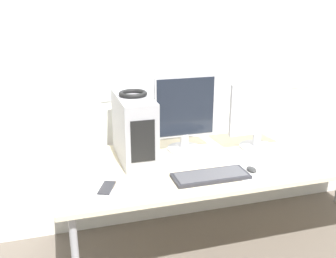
# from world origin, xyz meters

# --- Properties ---
(wall_back) EXTENTS (8.00, 0.07, 2.70)m
(wall_back) POSITION_xyz_m (0.00, 1.00, 1.35)
(wall_back) COLOR silver
(wall_back) RESTS_ON ground_plane
(desk) EXTENTS (2.40, 0.87, 0.71)m
(desk) POSITION_xyz_m (0.00, 0.43, 0.67)
(desk) COLOR beige
(desk) RESTS_ON ground_plane
(pc_tower) EXTENTS (0.20, 0.50, 0.42)m
(pc_tower) POSITION_xyz_m (-0.69, 0.59, 0.91)
(pc_tower) COLOR #9E9EA3
(pc_tower) RESTS_ON desk
(headphones) EXTENTS (0.17, 0.17, 0.03)m
(headphones) POSITION_xyz_m (-0.69, 0.59, 1.14)
(headphones) COLOR black
(headphones) RESTS_ON pc_tower
(monitor_main) EXTENTS (0.41, 0.23, 0.51)m
(monitor_main) POSITION_xyz_m (-0.34, 0.64, 0.96)
(monitor_main) COLOR #B7B7BC
(monitor_main) RESTS_ON desk
(monitor_right_near) EXTENTS (0.42, 0.23, 0.45)m
(monitor_right_near) POSITION_xyz_m (0.15, 0.54, 0.93)
(monitor_right_near) COLOR #B7B7BC
(monitor_right_near) RESTS_ON desk
(keyboard) EXTENTS (0.44, 0.17, 0.02)m
(keyboard) POSITION_xyz_m (-0.33, 0.19, 0.72)
(keyboard) COLOR #28282D
(keyboard) RESTS_ON desk
(mouse) EXTENTS (0.05, 0.08, 0.02)m
(mouse) POSITION_xyz_m (-0.06, 0.20, 0.72)
(mouse) COLOR #2D2D2D
(mouse) RESTS_ON desk
(cell_phone) EXTENTS (0.12, 0.17, 0.01)m
(cell_phone) POSITION_xyz_m (-0.92, 0.22, 0.71)
(cell_phone) COLOR #232328
(cell_phone) RESTS_ON desk
(paper_sheet_left) EXTENTS (0.26, 0.33, 0.00)m
(paper_sheet_left) POSITION_xyz_m (-1.00, 0.23, 0.71)
(paper_sheet_left) COLOR white
(paper_sheet_left) RESTS_ON desk
(paper_sheet_front) EXTENTS (0.21, 0.30, 0.00)m
(paper_sheet_front) POSITION_xyz_m (-0.07, 0.21, 0.71)
(paper_sheet_front) COLOR white
(paper_sheet_front) RESTS_ON desk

